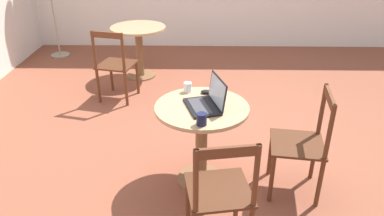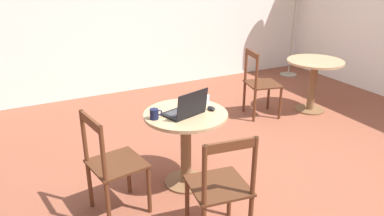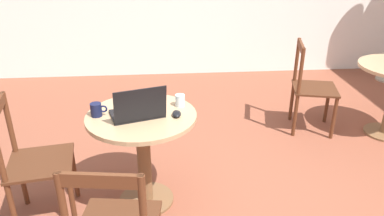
{
  "view_description": "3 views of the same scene",
  "coord_description": "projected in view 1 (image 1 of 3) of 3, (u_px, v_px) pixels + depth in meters",
  "views": [
    {
      "loc": [
        -3.31,
        0.36,
        2.07
      ],
      "look_at": [
        -0.48,
        0.42,
        0.62
      ],
      "focal_mm": 35.0,
      "sensor_mm": 36.0,
      "label": 1
    },
    {
      "loc": [
        -2.0,
        -2.45,
        2.02
      ],
      "look_at": [
        -0.46,
        0.57,
        0.66
      ],
      "focal_mm": 35.0,
      "sensor_mm": 36.0,
      "label": 2
    },
    {
      "loc": [
        -0.49,
        -1.98,
        1.84
      ],
      "look_at": [
        -0.28,
        0.47,
        0.7
      ],
      "focal_mm": 35.0,
      "sensor_mm": 36.0,
      "label": 3
    }
  ],
  "objects": [
    {
      "name": "drinking_glass",
      "position": [
        188.0,
        87.0,
        3.21
      ],
      "size": [
        0.07,
        0.07,
        0.09
      ],
      "color": "silver",
      "rests_on": "cafe_table_near"
    },
    {
      "name": "mouse",
      "position": [
        206.0,
        92.0,
        3.19
      ],
      "size": [
        0.06,
        0.1,
        0.03
      ],
      "color": "black",
      "rests_on": "cafe_table_near"
    },
    {
      "name": "ground_plane",
      "position": [
        233.0,
        141.0,
        3.88
      ],
      "size": [
        16.0,
        16.0,
        0.0
      ],
      "primitive_type": "plane",
      "color": "brown"
    },
    {
      "name": "chair_near_left",
      "position": [
        220.0,
        194.0,
        2.46
      ],
      "size": [
        0.48,
        0.48,
        0.91
      ],
      "color": "#562D19",
      "rests_on": "ground_plane"
    },
    {
      "name": "cafe_table_mid",
      "position": [
        139.0,
        40.0,
        5.22
      ],
      "size": [
        0.76,
        0.76,
        0.73
      ],
      "color": "brown",
      "rests_on": "ground_plane"
    },
    {
      "name": "mug",
      "position": [
        202.0,
        119.0,
        2.7
      ],
      "size": [
        0.11,
        0.08,
        0.09
      ],
      "color": "#141938",
      "rests_on": "cafe_table_near"
    },
    {
      "name": "chair_mid_left",
      "position": [
        115.0,
        65.0,
        4.57
      ],
      "size": [
        0.5,
        0.5,
        0.91
      ],
      "color": "#562D19",
      "rests_on": "ground_plane"
    },
    {
      "name": "chair_near_front",
      "position": [
        303.0,
        144.0,
        2.99
      ],
      "size": [
        0.47,
        0.47,
        0.91
      ],
      "color": "#562D19",
      "rests_on": "ground_plane"
    },
    {
      "name": "laptop",
      "position": [
        207.0,
        102.0,
        2.94
      ],
      "size": [
        0.4,
        0.34,
        0.24
      ],
      "color": "black",
      "rests_on": "cafe_table_near"
    },
    {
      "name": "cafe_table_near",
      "position": [
        202.0,
        127.0,
        3.07
      ],
      "size": [
        0.76,
        0.76,
        0.73
      ],
      "color": "brown",
      "rests_on": "ground_plane"
    }
  ]
}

